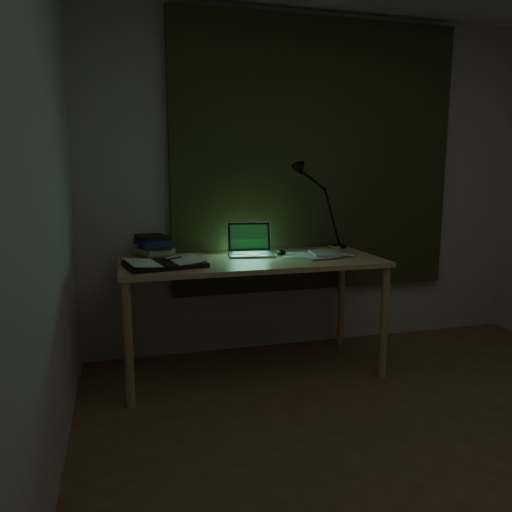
% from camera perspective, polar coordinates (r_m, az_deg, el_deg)
% --- Properties ---
extents(floor, '(3.50, 4.00, 0.00)m').
position_cam_1_polar(floor, '(2.55, 24.60, -23.44)').
color(floor, brown).
rests_on(floor, ground).
extents(wall_back, '(3.50, 0.00, 2.50)m').
position_cam_1_polar(wall_back, '(3.88, 6.66, 8.08)').
color(wall_back, beige).
rests_on(wall_back, ground).
extents(wall_left, '(0.00, 4.00, 2.50)m').
position_cam_1_polar(wall_left, '(1.63, -26.13, 4.96)').
color(wall_left, beige).
rests_on(wall_left, ground).
extents(curtain, '(2.20, 0.06, 2.00)m').
position_cam_1_polar(curtain, '(3.84, 6.95, 11.04)').
color(curtain, '#2E3118').
rests_on(curtain, wall_back).
extents(desk, '(1.71, 0.75, 0.78)m').
position_cam_1_polar(desk, '(3.39, -0.54, -6.84)').
color(desk, tan).
rests_on(desk, floor).
extents(laptop, '(0.36, 0.39, 0.22)m').
position_cam_1_polar(laptop, '(3.41, -0.54, 1.89)').
color(laptop, '#AEAFB3').
rests_on(laptop, desk).
extents(open_textbook, '(0.52, 0.41, 0.04)m').
position_cam_1_polar(open_textbook, '(3.10, -10.40, -0.79)').
color(open_textbook, white).
rests_on(open_textbook, desk).
extents(book_stack, '(0.25, 0.28, 0.16)m').
position_cam_1_polar(book_stack, '(3.42, -11.60, 1.16)').
color(book_stack, white).
rests_on(book_stack, desk).
extents(loose_papers, '(0.38, 0.40, 0.02)m').
position_cam_1_polar(loose_papers, '(3.45, 6.79, 0.23)').
color(loose_papers, silver).
rests_on(loose_papers, desk).
extents(mouse, '(0.08, 0.11, 0.04)m').
position_cam_1_polar(mouse, '(3.46, 2.84, 0.42)').
color(mouse, black).
rests_on(mouse, desk).
extents(sticky_yellow, '(0.09, 0.09, 0.02)m').
position_cam_1_polar(sticky_yellow, '(3.81, 8.91, 1.02)').
color(sticky_yellow, '#E2F132').
rests_on(sticky_yellow, desk).
extents(sticky_pink, '(0.07, 0.07, 0.01)m').
position_cam_1_polar(sticky_pink, '(3.70, 6.32, 0.82)').
color(sticky_pink, pink).
rests_on(sticky_pink, desk).
extents(desk_lamp, '(0.46, 0.40, 0.60)m').
position_cam_1_polar(desk_lamp, '(3.81, 9.61, 5.44)').
color(desk_lamp, black).
rests_on(desk_lamp, desk).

